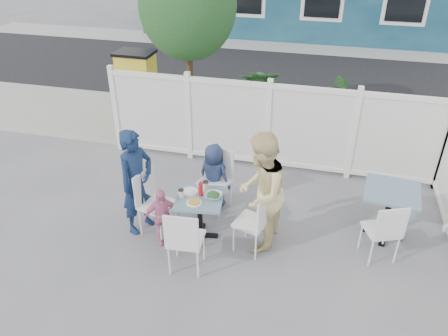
% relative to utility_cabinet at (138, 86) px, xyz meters
% --- Properties ---
extents(ground, '(80.00, 80.00, 0.00)m').
position_rel_utility_cabinet_xyz_m(ground, '(3.07, -4.00, -0.70)').
color(ground, slate).
extents(near_sidewalk, '(24.00, 2.60, 0.01)m').
position_rel_utility_cabinet_xyz_m(near_sidewalk, '(3.07, -0.20, -0.70)').
color(near_sidewalk, gray).
rests_on(near_sidewalk, ground).
extents(street, '(24.00, 5.00, 0.01)m').
position_rel_utility_cabinet_xyz_m(street, '(3.07, 3.50, -0.70)').
color(street, black).
rests_on(street, ground).
extents(far_sidewalk, '(24.00, 1.60, 0.01)m').
position_rel_utility_cabinet_xyz_m(far_sidewalk, '(3.07, 6.60, -0.70)').
color(far_sidewalk, gray).
rests_on(far_sidewalk, ground).
extents(fence_back, '(5.86, 0.08, 1.60)m').
position_rel_utility_cabinet_xyz_m(fence_back, '(3.17, -1.60, 0.08)').
color(fence_back, white).
rests_on(fence_back, ground).
extents(tree, '(1.80, 1.62, 3.59)m').
position_rel_utility_cabinet_xyz_m(tree, '(1.47, -0.70, 1.89)').
color(tree, '#382316').
rests_on(tree, ground).
extents(utility_cabinet, '(0.77, 0.55, 1.41)m').
position_rel_utility_cabinet_xyz_m(utility_cabinet, '(0.00, 0.00, 0.00)').
color(utility_cabinet, gold).
rests_on(utility_cabinet, ground).
extents(potted_shrub_a, '(1.03, 1.03, 1.64)m').
position_rel_utility_cabinet_xyz_m(potted_shrub_a, '(2.94, -0.90, 0.12)').
color(potted_shrub_a, '#153A1F').
rests_on(potted_shrub_a, ground).
extents(potted_shrub_b, '(1.61, 1.71, 1.52)m').
position_rel_utility_cabinet_xyz_m(potted_shrub_b, '(4.76, -1.00, 0.06)').
color(potted_shrub_b, '#153A1F').
rests_on(potted_shrub_b, ground).
extents(main_table, '(0.73, 0.73, 0.68)m').
position_rel_utility_cabinet_xyz_m(main_table, '(2.58, -3.79, -0.18)').
color(main_table, slate).
rests_on(main_table, ground).
extents(spare_table, '(0.81, 0.81, 0.77)m').
position_rel_utility_cabinet_xyz_m(spare_table, '(5.15, -3.11, -0.10)').
color(spare_table, slate).
rests_on(spare_table, ground).
extents(chair_left, '(0.53, 0.54, 0.97)m').
position_rel_utility_cabinet_xyz_m(chair_left, '(1.88, -3.81, -0.14)').
color(chair_left, white).
rests_on(chair_left, ground).
extents(chair_right, '(0.51, 0.52, 0.92)m').
position_rel_utility_cabinet_xyz_m(chair_right, '(3.40, -3.89, -0.17)').
color(chair_right, white).
rests_on(chair_right, ground).
extents(chair_back, '(0.55, 0.54, 0.98)m').
position_rel_utility_cabinet_xyz_m(chair_back, '(2.61, -2.98, -0.13)').
color(chair_back, white).
rests_on(chair_back, ground).
extents(chair_near, '(0.47, 0.45, 0.96)m').
position_rel_utility_cabinet_xyz_m(chair_near, '(2.60, -4.52, -0.14)').
color(chair_near, white).
rests_on(chair_near, ground).
extents(chair_spare, '(0.54, 0.53, 0.92)m').
position_rel_utility_cabinet_xyz_m(chair_spare, '(5.06, -3.68, -0.17)').
color(chair_spare, white).
rests_on(chair_spare, ground).
extents(man, '(0.57, 0.68, 1.59)m').
position_rel_utility_cabinet_xyz_m(man, '(1.67, -3.81, 0.09)').
color(man, '#132448').
rests_on(man, ground).
extents(woman, '(0.70, 0.88, 1.72)m').
position_rel_utility_cabinet_xyz_m(woman, '(3.42, -3.74, 0.16)').
color(woman, gold).
rests_on(woman, ground).
extents(boy, '(0.61, 0.49, 1.08)m').
position_rel_utility_cabinet_xyz_m(boy, '(2.57, -2.99, -0.17)').
color(boy, navy).
rests_on(boy, ground).
extents(toddler, '(0.55, 0.47, 0.88)m').
position_rel_utility_cabinet_xyz_m(toddler, '(2.10, -4.03, -0.26)').
color(toddler, pink).
rests_on(toddler, ground).
extents(plate_main, '(0.22, 0.22, 0.01)m').
position_rel_utility_cabinet_xyz_m(plate_main, '(2.55, -3.94, -0.02)').
color(plate_main, white).
rests_on(plate_main, main_table).
extents(plate_side, '(0.23, 0.23, 0.02)m').
position_rel_utility_cabinet_xyz_m(plate_side, '(2.41, -3.70, -0.02)').
color(plate_side, white).
rests_on(plate_side, main_table).
extents(salad_bowl, '(0.23, 0.23, 0.06)m').
position_rel_utility_cabinet_xyz_m(salad_bowl, '(2.77, -3.75, 0.00)').
color(salad_bowl, white).
rests_on(salad_bowl, main_table).
extents(coffee_cup_a, '(0.08, 0.08, 0.12)m').
position_rel_utility_cabinet_xyz_m(coffee_cup_a, '(2.34, -3.85, 0.03)').
color(coffee_cup_a, beige).
rests_on(coffee_cup_a, main_table).
extents(coffee_cup_b, '(0.08, 0.08, 0.13)m').
position_rel_utility_cabinet_xyz_m(coffee_cup_b, '(2.61, -3.59, 0.04)').
color(coffee_cup_b, beige).
rests_on(coffee_cup_b, main_table).
extents(ketchup_bottle, '(0.06, 0.06, 0.20)m').
position_rel_utility_cabinet_xyz_m(ketchup_bottle, '(2.59, -3.75, 0.08)').
color(ketchup_bottle, red).
rests_on(ketchup_bottle, main_table).
extents(salt_shaker, '(0.03, 0.03, 0.07)m').
position_rel_utility_cabinet_xyz_m(salt_shaker, '(2.48, -3.54, 0.01)').
color(salt_shaker, white).
rests_on(salt_shaker, main_table).
extents(pepper_shaker, '(0.03, 0.03, 0.07)m').
position_rel_utility_cabinet_xyz_m(pepper_shaker, '(2.52, -3.55, 0.01)').
color(pepper_shaker, black).
rests_on(pepper_shaker, main_table).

